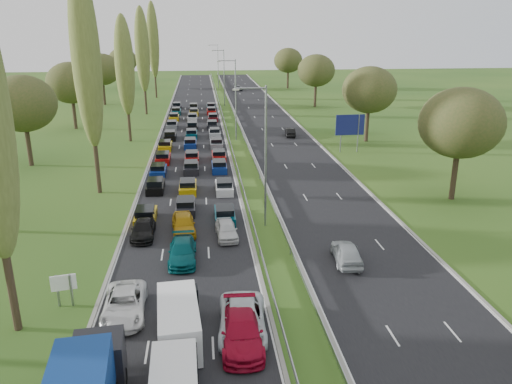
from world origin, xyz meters
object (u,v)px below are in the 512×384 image
near_car_3 (143,229)px  info_sign (64,286)px  near_car_2 (124,304)px  direction_sign (350,127)px  white_van_rear (179,320)px

near_car_3 → info_sign: bearing=-109.5°
near_car_2 → near_car_3: size_ratio=1.16×
direction_sign → near_car_3: bearing=-133.2°
near_car_2 → white_van_rear: 4.26m
near_car_2 → direction_sign: direction_sign is taller
direction_sign → near_car_2: bearing=-122.9°
near_car_3 → white_van_rear: 14.94m
white_van_rear → info_sign: 8.21m
info_sign → direction_sign: bearing=52.3°
near_car_2 → direction_sign: (25.03, 38.72, 2.82)m
white_van_rear → info_sign: bearing=145.1°
white_van_rear → direction_sign: bearing=57.7°
info_sign → direction_sign: size_ratio=0.40×
near_car_3 → info_sign: size_ratio=2.16×
near_car_2 → info_sign: bearing=155.9°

